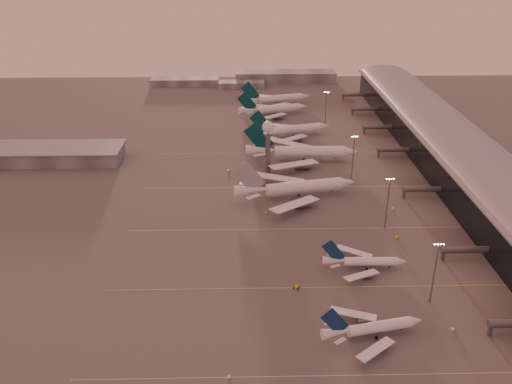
{
  "coord_description": "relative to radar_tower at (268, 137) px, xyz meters",
  "views": [
    {
      "loc": [
        -7.89,
        -157.12,
        118.26
      ],
      "look_at": [
        -2.51,
        75.23,
        8.96
      ],
      "focal_mm": 38.0,
      "sensor_mm": 36.0,
      "label": 1
    }
  ],
  "objects": [
    {
      "name": "taxiway_markings",
      "position": [
        25.0,
        -64.0,
        -20.94
      ],
      "size": [
        180.0,
        185.25,
        0.02
      ],
      "color": "#E8E052",
      "rests_on": "ground"
    },
    {
      "name": "greentail_b",
      "position": [
        17.85,
        59.12,
        -17.41
      ],
      "size": [
        53.86,
        42.92,
        20.03
      ],
      "color": "white",
      "rests_on": "ground"
    },
    {
      "name": "mast_a",
      "position": [
        53.0,
        -120.0,
        -7.21
      ],
      "size": [
        3.6,
        0.56,
        25.0
      ],
      "color": "#585B60",
      "rests_on": "ground"
    },
    {
      "name": "distant_horizon",
      "position": [
        -2.38,
        205.14,
        -17.06
      ],
      "size": [
        165.0,
        37.5,
        9.0
      ],
      "color": "slate",
      "rests_on": "ground"
    },
    {
      "name": "widebody_white",
      "position": [
        12.81,
        -32.25,
        -17.1
      ],
      "size": [
        62.46,
        49.58,
        22.2
      ],
      "color": "white",
      "rests_on": "ground"
    },
    {
      "name": "mast_c",
      "position": [
        45.0,
        -10.0,
        -7.21
      ],
      "size": [
        3.6,
        0.56,
        25.0
      ],
      "color": "#585B60",
      "rests_on": "ground"
    },
    {
      "name": "narrowbody_near",
      "position": [
        28.18,
        -137.76,
        -18.13
      ],
      "size": [
        35.28,
        27.88,
        13.94
      ],
      "color": "white",
      "rests_on": "ground"
    },
    {
      "name": "mast_b",
      "position": [
        50.0,
        -65.0,
        -7.21
      ],
      "size": [
        3.6,
        0.56,
        25.0
      ],
      "color": "#585B60",
      "rests_on": "ground"
    },
    {
      "name": "gsv_catering_b",
      "position": [
        58.27,
        -47.26,
        -18.92
      ],
      "size": [
        5.36,
        3.47,
        4.06
      ],
      "color": "silver",
      "rests_on": "ground"
    },
    {
      "name": "greentail_c",
      "position": [
        8.7,
        106.92,
        -17.54
      ],
      "size": [
        51.83,
        41.28,
        19.32
      ],
      "color": "white",
      "rests_on": "ground"
    },
    {
      "name": "radar_tower",
      "position": [
        0.0,
        0.0,
        0.0
      ],
      "size": [
        6.4,
        6.4,
        31.1
      ],
      "color": "#585B60",
      "rests_on": "ground"
    },
    {
      "name": "hangar",
      "position": [
        -125.0,
        20.0,
        -16.63
      ],
      "size": [
        82.0,
        27.0,
        8.5
      ],
      "color": "slate",
      "rests_on": "ground"
    },
    {
      "name": "gsv_tug_mid",
      "position": [
        6.08,
        -110.49,
        -20.36
      ],
      "size": [
        4.63,
        4.16,
        1.13
      ],
      "color": "yellow",
      "rests_on": "ground"
    },
    {
      "name": "greentail_a",
      "position": [
        20.55,
        16.44,
        -16.71
      ],
      "size": [
        66.04,
        53.31,
        23.98
      ],
      "color": "white",
      "rests_on": "ground"
    },
    {
      "name": "narrowbody_mid",
      "position": [
        33.88,
        -97.83,
        -18.28
      ],
      "size": [
        33.78,
        26.97,
        13.2
      ],
      "color": "white",
      "rests_on": "ground"
    },
    {
      "name": "gsv_catering_a",
      "position": [
        55.92,
        -135.66,
        -18.88
      ],
      "size": [
        5.4,
        3.24,
        4.13
      ],
      "color": "silver",
      "rests_on": "ground"
    },
    {
      "name": "gsv_truck_d",
      "position": [
        -21.63,
        2.09,
        -19.92
      ],
      "size": [
        3.33,
        5.33,
        2.03
      ],
      "color": "silver",
      "rests_on": "ground"
    },
    {
      "name": "terminal",
      "position": [
        102.88,
        -9.91,
        -10.43
      ],
      "size": [
        57.0,
        362.0,
        23.04
      ],
      "color": "black",
      "rests_on": "ground"
    },
    {
      "name": "gsv_truck_a",
      "position": [
        -17.75,
        -155.31,
        -19.98
      ],
      "size": [
        4.96,
        3.68,
        1.9
      ],
      "color": "silver",
      "rests_on": "ground"
    },
    {
      "name": "mast_d",
      "position": [
        43.0,
        80.0,
        -7.21
      ],
      "size": [
        3.6,
        0.56,
        25.0
      ],
      "color": "#585B60",
      "rests_on": "ground"
    },
    {
      "name": "ground",
      "position": [
        -5.0,
        -120.0,
        -20.95
      ],
      "size": [
        700.0,
        700.0,
        0.0
      ],
      "primitive_type": "plane",
      "color": "#595656",
      "rests_on": "ground"
    },
    {
      "name": "gsv_truck_b",
      "position": [
        53.36,
        -74.45,
        -19.85
      ],
      "size": [
        5.69,
        3.8,
        2.16
      ],
      "color": "yellow",
      "rests_on": "ground"
    },
    {
      "name": "gsv_tug_hangar",
      "position": [
        32.85,
        38.3,
        -20.46
      ],
      "size": [
        3.57,
        2.48,
        0.94
      ],
      "color": "yellow",
      "rests_on": "ground"
    },
    {
      "name": "greentail_d",
      "position": [
        12.44,
        133.64,
        -17.35
      ],
      "size": [
        54.57,
        43.43,
        20.4
      ],
      "color": "white",
      "rests_on": "ground"
    },
    {
      "name": "gsv_truck_c",
      "position": [
        -2.69,
        -49.91,
        -19.86
      ],
      "size": [
        4.64,
        5.42,
        2.14
      ],
      "color": "yellow",
      "rests_on": "ground"
    }
  ]
}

